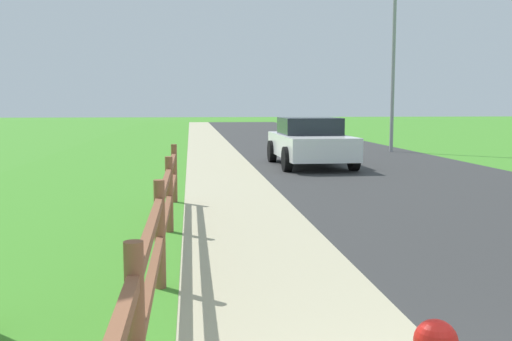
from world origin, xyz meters
TOP-DOWN VIEW (x-y plane):
  - ground_plane at (0.00, 25.00)m, footprint 120.00×120.00m
  - road_asphalt at (3.50, 27.00)m, footprint 7.00×66.00m
  - curb_concrete at (-3.00, 27.00)m, footprint 6.00×66.00m
  - grass_verge at (-4.50, 27.00)m, footprint 5.00×66.00m
  - rail_fence at (-2.18, 3.95)m, footprint 0.11×10.60m
  - parked_suv_white at (1.73, 15.45)m, footprint 2.18×4.47m
  - street_lamp at (6.12, 20.33)m, footprint 1.17×0.20m

SIDE VIEW (x-z plane):
  - ground_plane at x=0.00m, z-range 0.00..0.00m
  - road_asphalt at x=3.50m, z-range 0.00..0.01m
  - curb_concrete at x=-3.00m, z-range 0.00..0.01m
  - grass_verge at x=-4.50m, z-range 0.00..0.01m
  - rail_fence at x=-2.18m, z-range 0.09..1.20m
  - parked_suv_white at x=1.73m, z-range 0.00..1.46m
  - street_lamp at x=6.12m, z-range 0.60..6.95m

